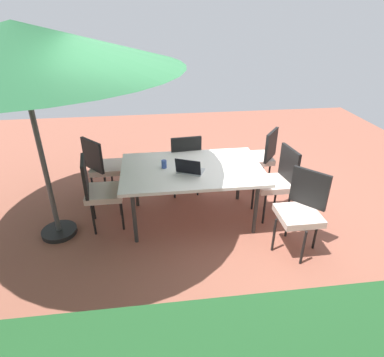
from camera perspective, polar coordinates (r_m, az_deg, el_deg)
name	(u,v)px	position (r m, az deg, el deg)	size (l,w,h in m)	color
ground_plane	(192,218)	(4.61, 0.00, -6.95)	(10.00, 10.00, 0.02)	#935442
dining_table	(192,171)	(4.23, 0.00, 1.24)	(1.81, 1.14, 0.78)	white
patio_umbrella	(16,45)	(3.85, -28.28, 19.71)	(3.34, 3.34, 2.50)	#4C4C4C
chair_southeast	(103,165)	(4.98, -15.22, 2.30)	(0.59, 0.59, 0.98)	beige
chair_west	(277,179)	(4.56, 14.60, -0.09)	(0.49, 0.48, 0.98)	beige
chair_southwest	(261,155)	(5.23, 11.83, 3.95)	(0.58, 0.58, 0.98)	beige
chair_east	(99,189)	(4.34, -15.83, -1.77)	(0.49, 0.48, 0.98)	beige
chair_south	(184,161)	(4.94, -1.32, 3.12)	(0.47, 0.48, 0.98)	beige
chair_northwest	(301,208)	(3.99, 18.50, -4.96)	(0.59, 0.59, 0.98)	beige
laptop	(190,169)	(4.06, -0.40, 1.58)	(0.39, 0.36, 0.21)	#B7B7BC
cup	(164,164)	(4.20, -4.89, 2.51)	(0.07, 0.07, 0.10)	#334C99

